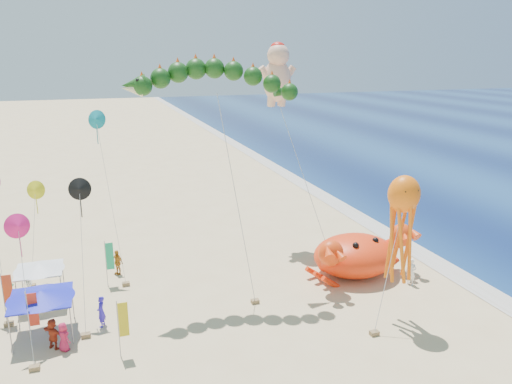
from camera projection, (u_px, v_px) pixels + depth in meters
ground at (294, 291)px, 33.16m from camera, size 320.00×320.00×0.00m
foam_strip at (444, 267)px, 36.82m from camera, size 320.00×320.00×0.00m
crab_inflatable at (356, 254)px, 35.22m from camera, size 8.14×6.14×3.57m
dragon_kite at (214, 85)px, 30.24m from camera, size 10.80×4.33×14.60m
cherub_kite at (278, 73)px, 39.35m from camera, size 3.12×8.69×16.15m
octopus_kite at (402, 220)px, 28.16m from camera, size 3.32×2.31×8.76m
canopy_blue at (41, 295)px, 27.40m from camera, size 3.57×3.57×2.71m
canopy_white at (39, 267)px, 31.00m from camera, size 3.01×3.01×2.71m
feather_flags at (69, 293)px, 28.57m from camera, size 6.63×8.90×3.20m
beachgoers at (93, 298)px, 30.31m from camera, size 26.27×10.02×1.87m
small_kites at (48, 193)px, 30.23m from camera, size 7.69×12.70×11.59m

